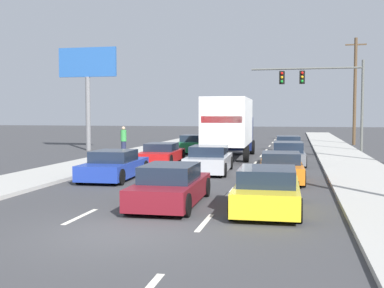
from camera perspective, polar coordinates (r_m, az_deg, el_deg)
name	(u,v)px	position (r m, az deg, el deg)	size (l,w,h in m)	color
ground_plane	(242,151)	(35.65, 5.93, -0.86)	(140.00, 140.00, 0.00)	#3D3D3F
sidewalk_right	(345,158)	(30.58, 17.68, -1.62)	(3.14, 80.00, 0.14)	#B2AFA8
sidewalk_left	(132,154)	(32.29, -7.20, -1.21)	(3.14, 80.00, 0.14)	#B2AFA8
lane_markings	(231,159)	(29.69, 4.64, -1.74)	(3.54, 57.00, 0.01)	silver
car_green	(194,144)	(34.43, 0.18, -0.04)	(1.98, 4.67, 1.25)	#196B38
car_red	(162,154)	(26.90, -3.62, -1.19)	(2.10, 4.72, 1.13)	red
car_blue	(114,166)	(20.60, -9.23, -2.59)	(2.04, 4.54, 1.22)	#1E389E
box_truck	(230,124)	(29.60, 4.50, 2.36)	(2.84, 8.48, 3.69)	white
car_silver	(209,160)	(22.48, 2.03, -1.95)	(2.10, 4.20, 1.27)	#B7BABF
car_maroon	(171,186)	(14.57, -2.55, -5.04)	(1.90, 4.36, 1.24)	maroon
car_black	(288,146)	(33.36, 11.35, -0.26)	(2.04, 4.32, 1.26)	black
car_gray	(288,154)	(26.56, 11.36, -1.18)	(1.94, 4.30, 1.25)	slate
car_orange	(281,168)	(19.96, 10.51, -2.82)	(1.96, 4.14, 1.19)	orange
car_yellow	(267,190)	(13.91, 8.94, -5.46)	(1.95, 4.20, 1.25)	yellow
traffic_signal_mast	(315,84)	(36.81, 14.41, 6.90)	(8.14, 0.69, 6.67)	#595B56
utility_pole_far	(355,90)	(45.15, 18.80, 6.09)	(1.80, 0.28, 9.47)	brown
roadside_billboard	(88,76)	(37.02, -12.31, 7.90)	(4.54, 0.36, 7.70)	slate
pedestrian_near_corner	(124,140)	(31.42, -8.14, 0.44)	(0.38, 0.38, 1.81)	#1E233F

